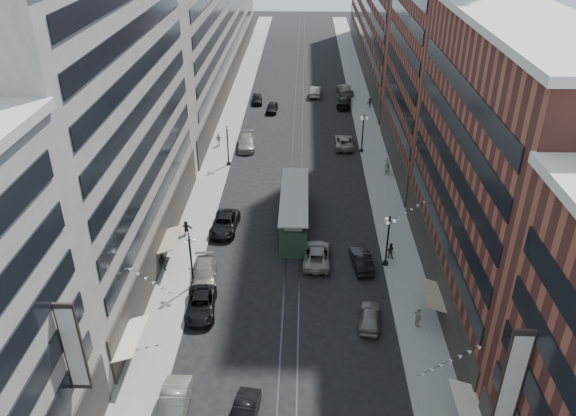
# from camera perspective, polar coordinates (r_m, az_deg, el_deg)

# --- Properties ---
(ground) EXTENTS (220.00, 220.00, 0.00)m
(ground) POSITION_cam_1_polar(r_m,az_deg,el_deg) (80.78, 0.92, 5.76)
(ground) COLOR black
(ground) RESTS_ON ground
(sidewalk_west) EXTENTS (4.00, 180.00, 0.15)m
(sidewalk_west) POSITION_cam_1_polar(r_m,az_deg,el_deg) (90.79, -6.01, 8.37)
(sidewalk_west) COLOR gray
(sidewalk_west) RESTS_ON ground
(sidewalk_east) EXTENTS (4.00, 180.00, 0.15)m
(sidewalk_east) POSITION_cam_1_polar(r_m,az_deg,el_deg) (90.56, 8.07, 8.19)
(sidewalk_east) COLOR gray
(sidewalk_east) RESTS_ON ground
(rail_west) EXTENTS (0.12, 180.00, 0.02)m
(rail_west) POSITION_cam_1_polar(r_m,az_deg,el_deg) (90.04, 0.58, 8.31)
(rail_west) COLOR #2D2D33
(rail_west) RESTS_ON ground
(rail_east) EXTENTS (0.12, 180.00, 0.02)m
(rail_east) POSITION_cam_1_polar(r_m,az_deg,el_deg) (90.02, 1.48, 8.30)
(rail_east) COLOR #2D2D33
(rail_east) RESTS_ON ground
(building_west_mid) EXTENTS (8.00, 36.00, 28.00)m
(building_west_mid) POSITION_cam_1_polar(r_m,az_deg,el_deg) (53.56, -18.13, 7.89)
(building_west_mid) COLOR #A59F92
(building_west_mid) RESTS_ON ground
(building_west_far) EXTENTS (8.00, 90.00, 26.00)m
(building_west_far) POSITION_cam_1_polar(r_m,az_deg,el_deg) (113.15, -7.86, 19.24)
(building_west_far) COLOR #A59F92
(building_west_far) RESTS_ON ground
(building_east_mid) EXTENTS (8.00, 30.00, 24.00)m
(building_east_mid) POSITION_cam_1_polar(r_m,az_deg,el_deg) (49.37, 20.58, 3.10)
(building_east_mid) COLOR brown
(building_east_mid) RESTS_ON ground
(building_east_tower) EXTENTS (8.00, 26.00, 42.00)m
(building_east_tower) POSITION_cam_1_polar(r_m,az_deg,el_deg) (72.75, 15.36, 19.44)
(building_east_tower) COLOR brown
(building_east_tower) RESTS_ON ground
(building_east_far) EXTENTS (8.00, 72.00, 24.00)m
(building_east_far) POSITION_cam_1_polar(r_m,az_deg,el_deg) (121.83, 9.84, 19.33)
(building_east_far) COLOR brown
(building_east_far) RESTS_ON ground
(lamppost_sw_far) EXTENTS (1.03, 1.14, 5.52)m
(lamppost_sw_far) POSITION_cam_1_polar(r_m,az_deg,el_deg) (52.16, -9.82, -5.18)
(lamppost_sw_far) COLOR black
(lamppost_sw_far) RESTS_ON sidewalk_west
(lamppost_sw_mid) EXTENTS (1.03, 1.14, 5.52)m
(lamppost_sw_mid) POSITION_cam_1_polar(r_m,az_deg,el_deg) (75.63, -6.15, 6.45)
(lamppost_sw_mid) COLOR black
(lamppost_sw_mid) RESTS_ON sidewalk_west
(lamppost_se_far) EXTENTS (1.03, 1.14, 5.52)m
(lamppost_se_far) POSITION_cam_1_polar(r_m,az_deg,el_deg) (55.13, 10.10, -3.15)
(lamppost_se_far) COLOR black
(lamppost_se_far) RESTS_ON sidewalk_east
(lamppost_se_mid) EXTENTS (1.03, 1.14, 5.52)m
(lamppost_se_mid) POSITION_cam_1_polar(r_m,az_deg,el_deg) (80.01, 7.60, 7.66)
(lamppost_se_mid) COLOR black
(lamppost_se_mid) RESTS_ON sidewalk_east
(streetcar) EXTENTS (3.02, 13.65, 3.78)m
(streetcar) POSITION_cam_1_polar(r_m,az_deg,el_deg) (61.79, 0.64, -0.30)
(streetcar) COLOR #253A29
(streetcar) RESTS_ON ground
(car_1) EXTENTS (1.91, 5.35, 1.76)m
(car_1) POSITION_cam_1_polar(r_m,az_deg,el_deg) (42.48, -11.62, -19.13)
(car_1) COLOR #68655C
(car_1) RESTS_ON ground
(car_2) EXTENTS (2.94, 5.62, 1.51)m
(car_2) POSITION_cam_1_polar(r_m,az_deg,el_deg) (50.51, -8.84, -9.71)
(car_2) COLOR black
(car_2) RESTS_ON ground
(car_4) EXTENTS (2.30, 4.53, 1.48)m
(car_4) POSITION_cam_1_polar(r_m,az_deg,el_deg) (49.25, 8.31, -10.86)
(car_4) COLOR slate
(car_4) RESTS_ON ground
(car_5) EXTENTS (2.13, 4.77, 1.52)m
(car_5) POSITION_cam_1_polar(r_m,az_deg,el_deg) (41.43, -4.49, -20.30)
(car_5) COLOR black
(car_5) RESTS_ON ground
(pedestrian_2) EXTENTS (0.98, 0.66, 1.86)m
(pedestrian_2) POSITION_cam_1_polar(r_m,az_deg,el_deg) (55.85, -12.56, -5.44)
(pedestrian_2) COLOR black
(pedestrian_2) RESTS_ON sidewalk_west
(pedestrian_4) EXTENTS (0.81, 1.19, 1.86)m
(pedestrian_4) POSITION_cam_1_polar(r_m,az_deg,el_deg) (49.39, 13.07, -10.77)
(pedestrian_4) COLOR #9F9983
(pedestrian_4) RESTS_ON sidewalk_east
(car_7) EXTENTS (3.02, 6.00, 1.63)m
(car_7) POSITION_cam_1_polar(r_m,az_deg,el_deg) (61.62, -6.44, -1.59)
(car_7) COLOR black
(car_7) RESTS_ON ground
(car_8) EXTENTS (2.87, 6.13, 1.73)m
(car_8) POSITION_cam_1_polar(r_m,az_deg,el_deg) (81.91, -4.24, 6.68)
(car_8) COLOR gray
(car_8) RESTS_ON ground
(car_9) EXTENTS (2.16, 4.61, 1.52)m
(car_9) POSITION_cam_1_polar(r_m,az_deg,el_deg) (100.71, -3.17, 11.03)
(car_9) COLOR black
(car_9) RESTS_ON ground
(car_10) EXTENTS (2.24, 4.95, 1.58)m
(car_10) POSITION_cam_1_polar(r_m,az_deg,el_deg) (55.87, 7.48, -5.27)
(car_10) COLOR black
(car_10) RESTS_ON ground
(car_11) EXTENTS (2.79, 5.77, 1.58)m
(car_11) POSITION_cam_1_polar(r_m,az_deg,el_deg) (82.43, 5.71, 6.71)
(car_11) COLOR gray
(car_11) RESTS_ON ground
(car_12) EXTENTS (3.01, 5.99, 1.67)m
(car_12) POSITION_cam_1_polar(r_m,az_deg,el_deg) (99.14, 5.71, 10.67)
(car_12) COLOR black
(car_12) RESTS_ON ground
(car_13) EXTENTS (2.02, 4.51, 1.51)m
(car_13) POSITION_cam_1_polar(r_m,az_deg,el_deg) (96.21, -1.63, 10.17)
(car_13) COLOR black
(car_13) RESTS_ON ground
(car_14) EXTENTS (2.29, 5.46, 1.76)m
(car_14) POSITION_cam_1_polar(r_m,az_deg,el_deg) (104.34, 2.82, 11.76)
(car_14) COLOR gray
(car_14) RESTS_ON ground
(pedestrian_5) EXTENTS (1.51, 0.54, 1.60)m
(pedestrian_5) POSITION_cam_1_polar(r_m,az_deg,el_deg) (61.22, -10.31, -1.99)
(pedestrian_5) COLOR black
(pedestrian_5) RESTS_ON sidewalk_west
(pedestrian_6) EXTENTS (1.19, 0.73, 1.90)m
(pedestrian_6) POSITION_cam_1_polar(r_m,az_deg,el_deg) (82.65, -7.06, 6.92)
(pedestrian_6) COLOR beige
(pedestrian_6) RESTS_ON sidewalk_west
(pedestrian_7) EXTENTS (0.90, 0.64, 1.67)m
(pedestrian_7) POSITION_cam_1_polar(r_m,az_deg,el_deg) (57.38, 10.34, -4.27)
(pedestrian_7) COLOR black
(pedestrian_7) RESTS_ON sidewalk_east
(pedestrian_8) EXTENTS (0.80, 0.68, 1.87)m
(pedestrian_8) POSITION_cam_1_polar(r_m,az_deg,el_deg) (75.64, 9.95, 4.50)
(pedestrian_8) COLOR #BCB69C
(pedestrian_8) RESTS_ON sidewalk_east
(pedestrian_9) EXTENTS (1.17, 0.53, 1.77)m
(pedestrian_9) POSITION_cam_1_polar(r_m,az_deg,el_deg) (98.47, 8.32, 10.50)
(pedestrian_9) COLOR black
(pedestrian_9) RESTS_ON sidewalk_east
(car_extra_0) EXTENTS (2.89, 5.92, 1.62)m
(car_extra_0) POSITION_cam_1_polar(r_m,az_deg,el_deg) (56.28, 2.96, -4.72)
(car_extra_0) COLOR gray
(car_extra_0) RESTS_ON ground
(car_extra_1) EXTENTS (2.93, 5.74, 1.59)m
(car_extra_1) POSITION_cam_1_polar(r_m,az_deg,el_deg) (54.11, -8.48, -6.62)
(car_extra_1) COLOR slate
(car_extra_1) RESTS_ON ground
(car_extra_2) EXTENTS (3.13, 6.32, 1.77)m
(car_extra_2) POSITION_cam_1_polar(r_m,az_deg,el_deg) (105.95, 5.81, 11.92)
(car_extra_2) COLOR slate
(car_extra_2) RESTS_ON ground
(pedestrian_extra_0) EXTENTS (0.93, 0.63, 1.74)m
(pedestrian_extra_0) POSITION_cam_1_polar(r_m,az_deg,el_deg) (74.27, 10.15, 3.95)
(pedestrian_extra_0) COLOR #A6A189
(pedestrian_extra_0) RESTS_ON sidewalk_east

